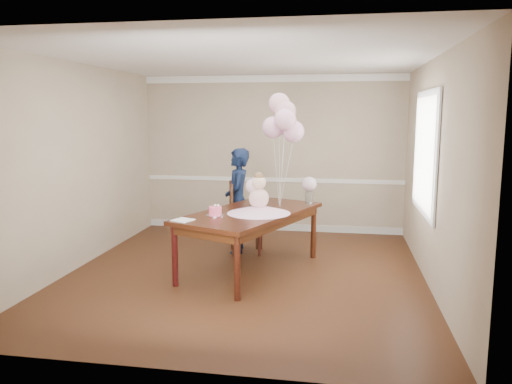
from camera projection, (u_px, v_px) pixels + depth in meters
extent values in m
cube|color=black|center=(245.00, 274.00, 6.42)|extent=(4.50, 5.00, 0.00)
cube|color=silver|center=(244.00, 58.00, 6.00)|extent=(4.50, 5.00, 0.02)
cube|color=tan|center=(272.00, 154.00, 8.65)|extent=(4.50, 0.02, 2.70)
cube|color=tan|center=(182.00, 205.00, 3.78)|extent=(4.50, 0.02, 2.70)
cube|color=tan|center=(78.00, 166.00, 6.59)|extent=(0.02, 5.00, 2.70)
cube|color=tan|center=(433.00, 173.00, 5.84)|extent=(0.02, 5.00, 2.70)
cube|color=white|center=(272.00, 180.00, 8.71)|extent=(4.50, 0.02, 0.07)
cube|color=white|center=(273.00, 78.00, 8.44)|extent=(4.50, 0.02, 0.12)
cube|color=silver|center=(272.00, 227.00, 8.84)|extent=(4.50, 0.02, 0.12)
cube|color=silver|center=(425.00, 153.00, 6.30)|extent=(0.02, 1.66, 1.56)
cube|color=white|center=(424.00, 153.00, 6.30)|extent=(0.01, 1.50, 1.40)
cube|color=black|center=(250.00, 213.00, 6.44)|extent=(1.78, 2.36, 0.05)
cube|color=black|center=(250.00, 219.00, 6.45)|extent=(1.64, 2.22, 0.11)
cylinder|color=black|center=(175.00, 256.00, 5.91)|extent=(0.10, 0.10, 0.74)
cylinder|color=black|center=(237.00, 268.00, 5.45)|extent=(0.10, 0.10, 0.74)
cylinder|color=black|center=(260.00, 225.00, 7.55)|extent=(0.10, 0.10, 0.74)
cylinder|color=black|center=(313.00, 232.00, 7.09)|extent=(0.10, 0.10, 0.74)
cone|color=#FFBBE3|center=(259.00, 209.00, 6.30)|extent=(1.05, 1.05, 0.11)
sphere|color=pink|center=(259.00, 198.00, 6.28)|extent=(0.25, 0.25, 0.25)
sphere|color=beige|center=(259.00, 182.00, 6.25)|extent=(0.18, 0.18, 0.18)
sphere|color=brown|center=(259.00, 177.00, 6.24)|extent=(0.13, 0.13, 0.13)
cylinder|color=#B7B7BC|center=(215.00, 215.00, 6.14)|extent=(0.30, 0.30, 0.01)
cylinder|color=#FF5077|center=(215.00, 211.00, 6.13)|extent=(0.21, 0.21, 0.11)
sphere|color=white|center=(215.00, 205.00, 6.12)|extent=(0.03, 0.03, 0.03)
sphere|color=white|center=(218.00, 205.00, 6.12)|extent=(0.03, 0.03, 0.03)
cylinder|color=silver|center=(253.00, 200.00, 6.77)|extent=(0.14, 0.14, 0.17)
sphere|color=white|center=(253.00, 186.00, 6.74)|extent=(0.20, 0.20, 0.20)
cylinder|color=silver|center=(309.00, 198.00, 6.97)|extent=(0.14, 0.14, 0.17)
sphere|color=beige|center=(309.00, 184.00, 6.94)|extent=(0.20, 0.20, 0.20)
cube|color=white|center=(183.00, 220.00, 5.87)|extent=(0.28, 0.28, 0.01)
cylinder|color=#BDBCC0|center=(279.00, 204.00, 6.87)|extent=(0.06, 0.06, 0.02)
sphere|color=#E7A4C8|center=(273.00, 127.00, 6.76)|extent=(0.30, 0.30, 0.30)
sphere|color=#EEA9C4|center=(285.00, 120.00, 6.59)|extent=(0.30, 0.30, 0.30)
sphere|color=#DC9CAC|center=(285.00, 112.00, 6.75)|extent=(0.30, 0.30, 0.30)
sphere|color=#E3A1AD|center=(279.00, 104.00, 6.81)|extent=(0.30, 0.30, 0.30)
sphere|color=#F6AED2|center=(293.00, 132.00, 6.70)|extent=(0.30, 0.30, 0.30)
cylinder|color=white|center=(276.00, 172.00, 6.83)|extent=(0.09, 0.04, 0.89)
cylinder|color=white|center=(282.00, 169.00, 6.74)|extent=(0.08, 0.09, 0.99)
cylinder|color=white|center=(282.00, 164.00, 6.82)|extent=(0.06, 0.09, 1.10)
cylinder|color=white|center=(279.00, 160.00, 6.85)|extent=(0.04, 0.13, 1.20)
cylinder|color=white|center=(286.00, 174.00, 6.80)|extent=(0.17, 0.02, 0.82)
cube|color=#39150F|center=(246.00, 222.00, 7.32)|extent=(0.56, 0.56, 0.05)
cylinder|color=#371A0F|center=(234.00, 242.00, 7.16)|extent=(0.05, 0.05, 0.45)
cylinder|color=#3D1610|center=(259.00, 241.00, 7.19)|extent=(0.05, 0.05, 0.45)
cylinder|color=black|center=(232.00, 235.00, 7.53)|extent=(0.05, 0.05, 0.45)
cylinder|color=#351A0E|center=(257.00, 235.00, 7.56)|extent=(0.05, 0.05, 0.45)
cylinder|color=#351B0E|center=(232.00, 204.00, 7.07)|extent=(0.05, 0.05, 0.58)
cylinder|color=#3A1610|center=(231.00, 200.00, 7.44)|extent=(0.05, 0.05, 0.58)
cube|color=#3E1810|center=(231.00, 210.00, 7.28)|extent=(0.14, 0.41, 0.05)
cube|color=#3A210F|center=(231.00, 199.00, 7.25)|extent=(0.14, 0.41, 0.05)
cube|color=#371C0F|center=(231.00, 188.00, 7.22)|extent=(0.14, 0.41, 0.05)
imported|color=black|center=(238.00, 201.00, 7.35)|extent=(0.48, 0.62, 1.54)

